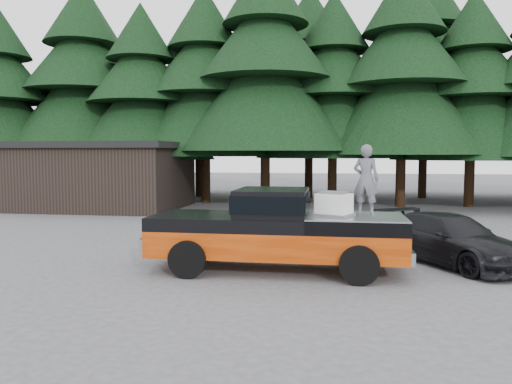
# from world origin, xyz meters

# --- Properties ---
(ground) EXTENTS (120.00, 120.00, 0.00)m
(ground) POSITION_xyz_m (0.00, 0.00, 0.00)
(ground) COLOR #474749
(ground) RESTS_ON ground
(pickup_truck) EXTENTS (6.00, 2.04, 1.33)m
(pickup_truck) POSITION_xyz_m (1.34, -0.17, 0.67)
(pickup_truck) COLOR #BF480E
(pickup_truck) RESTS_ON ground
(truck_cab) EXTENTS (1.66, 1.90, 0.59)m
(truck_cab) POSITION_xyz_m (1.24, -0.17, 1.62)
(truck_cab) COLOR black
(truck_cab) RESTS_ON pickup_truck
(air_compressor) EXTENTS (0.88, 0.82, 0.49)m
(air_compressor) POSITION_xyz_m (2.65, -0.28, 1.57)
(air_compressor) COLOR white
(air_compressor) RESTS_ON pickup_truck
(man_on_bed) EXTENTS (0.68, 0.55, 1.62)m
(man_on_bed) POSITION_xyz_m (3.37, 0.11, 2.14)
(man_on_bed) COLOR #56555D
(man_on_bed) RESTS_ON pickup_truck
(parked_car) EXTENTS (3.79, 4.50, 1.23)m
(parked_car) POSITION_xyz_m (5.50, 1.28, 0.62)
(parked_car) COLOR black
(parked_car) RESTS_ON ground
(utility_building) EXTENTS (8.40, 6.40, 3.30)m
(utility_building) POSITION_xyz_m (-9.00, 12.00, 1.67)
(utility_building) COLOR black
(utility_building) RESTS_ON ground
(treeline) EXTENTS (60.15, 16.05, 17.50)m
(treeline) POSITION_xyz_m (0.42, 17.20, 7.72)
(treeline) COLOR black
(treeline) RESTS_ON ground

